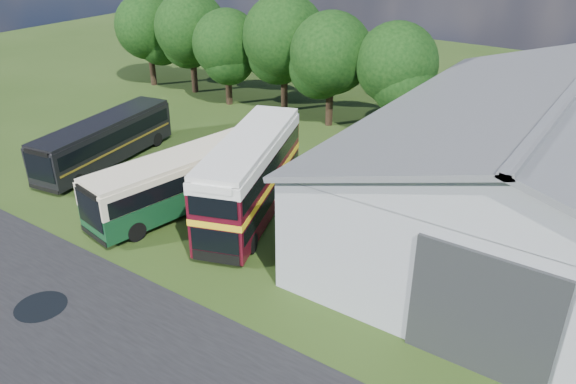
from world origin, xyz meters
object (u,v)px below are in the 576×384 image
Objects in this scene: bus_maroon_double at (251,178)px; bus_green_single at (186,179)px; storage_shed at (561,160)px; bus_dark_single at (105,140)px.

bus_green_single is at bearing 178.12° from bus_maroon_double.
bus_dark_single is (-26.50, -7.08, -2.55)m from storage_shed.
bus_dark_single is at bearing -179.29° from bus_green_single.
storage_shed is at bearing 6.28° from bus_dark_single.
storage_shed is 27.55m from bus_dark_single.
bus_green_single is at bearing -154.21° from storage_shed.
bus_green_single is 8.94m from bus_dark_single.
bus_green_single is 3.95m from bus_maroon_double.
bus_maroon_double reaches higher than bus_green_single.
storage_shed is 2.21× the size of bus_dark_single.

